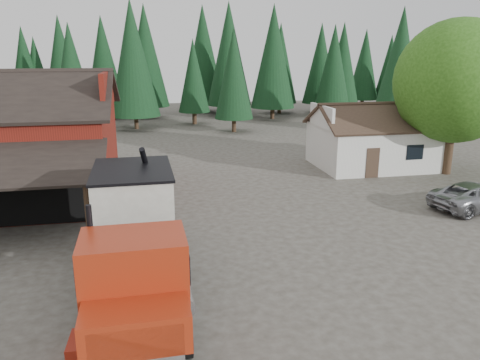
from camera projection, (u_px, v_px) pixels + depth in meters
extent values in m
plane|color=#413C33|center=(226.00, 253.00, 19.32)|extent=(120.00, 120.00, 0.00)
cube|color=maroon|center=(1.00, 155.00, 26.02)|extent=(12.00, 10.00, 5.00)
cube|color=black|center=(5.00, 88.00, 27.46)|extent=(12.80, 5.53, 2.35)
cube|color=maroon|center=(107.00, 90.00, 26.24)|extent=(0.25, 7.00, 2.00)
cylinder|color=#382619|center=(87.00, 214.00, 19.87)|extent=(0.20, 0.20, 2.80)
cube|color=silver|center=(373.00, 146.00, 33.69)|extent=(8.00, 6.00, 3.00)
cube|color=#38281E|center=(386.00, 118.00, 31.68)|extent=(8.60, 3.42, 1.80)
cube|color=#38281E|center=(366.00, 112.00, 34.51)|extent=(8.60, 3.42, 1.80)
cube|color=silver|center=(322.00, 116.00, 32.33)|extent=(0.20, 4.20, 1.50)
cube|color=silver|center=(426.00, 113.00, 33.85)|extent=(0.20, 4.20, 1.50)
cube|color=#38281E|center=(373.00, 163.00, 30.68)|extent=(0.90, 0.06, 2.00)
cube|color=black|center=(415.00, 152.00, 31.09)|extent=(1.20, 0.06, 1.00)
cylinder|color=#382619|center=(448.00, 151.00, 31.59)|extent=(0.60, 0.60, 3.20)
sphere|color=#245012|center=(457.00, 81.00, 30.37)|extent=(8.00, 8.00, 8.00)
sphere|color=#245012|center=(431.00, 99.00, 31.22)|extent=(4.40, 4.40, 4.40)
sphere|color=#245012|center=(477.00, 96.00, 30.04)|extent=(4.80, 4.80, 4.80)
cylinder|color=#382619|center=(234.00, 124.00, 48.62)|extent=(0.44, 0.44, 1.60)
cone|color=black|center=(234.00, 74.00, 47.27)|extent=(3.96, 3.96, 9.00)
cylinder|color=#382619|center=(394.00, 125.00, 47.88)|extent=(0.44, 0.44, 1.60)
cone|color=black|center=(400.00, 64.00, 46.27)|extent=(4.84, 4.84, 11.00)
cylinder|color=#382619|center=(136.00, 121.00, 50.50)|extent=(0.44, 0.44, 1.60)
cone|color=black|center=(133.00, 58.00, 48.75)|extent=(5.28, 5.28, 12.00)
cylinder|color=black|center=(91.00, 346.00, 12.18)|extent=(0.42, 1.26, 1.26)
cylinder|color=black|center=(184.00, 335.00, 12.67)|extent=(0.42, 1.26, 1.26)
cylinder|color=black|center=(104.00, 259.00, 17.35)|extent=(0.42, 1.26, 1.26)
cylinder|color=black|center=(170.00, 253.00, 17.84)|extent=(0.42, 1.26, 1.26)
cylinder|color=black|center=(107.00, 242.00, 18.85)|extent=(0.42, 1.26, 1.26)
cylinder|color=black|center=(167.00, 237.00, 19.34)|extent=(0.42, 1.26, 1.26)
cube|color=black|center=(137.00, 265.00, 15.75)|extent=(1.41, 9.85, 0.46)
cube|color=silver|center=(137.00, 348.00, 10.62)|extent=(2.17, 0.15, 1.03)
cube|color=#982710|center=(136.00, 325.00, 11.22)|extent=(2.59, 1.52, 0.97)
cube|color=#982710|center=(135.00, 273.00, 12.45)|extent=(2.77, 1.98, 2.11)
cube|color=black|center=(134.00, 277.00, 11.50)|extent=(2.40, 0.13, 1.03)
cylinder|color=black|center=(91.00, 240.00, 13.02)|extent=(0.16, 0.16, 2.06)
cube|color=black|center=(135.00, 257.00, 13.54)|extent=(2.80, 0.18, 1.83)
cube|color=black|center=(136.00, 239.00, 17.17)|extent=(3.02, 6.67, 0.18)
cube|color=beige|center=(133.00, 195.00, 16.73)|extent=(2.69, 3.81, 1.83)
cone|color=beige|center=(135.00, 225.00, 17.03)|extent=(2.55, 2.55, 0.80)
cube|color=black|center=(132.00, 170.00, 16.48)|extent=(2.80, 3.93, 0.09)
cylinder|color=black|center=(152.00, 185.00, 18.40)|extent=(0.82, 2.50, 3.49)
cube|color=#982710|center=(119.00, 209.00, 19.53)|extent=(0.70, 0.92, 0.51)
cylinder|color=silver|center=(183.00, 300.00, 13.78)|extent=(0.66, 1.15, 0.64)
imported|color=#929499|center=(476.00, 196.00, 24.63)|extent=(5.52, 3.43, 1.43)
cube|color=maroon|center=(83.00, 348.00, 12.63)|extent=(0.75, 1.13, 0.60)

